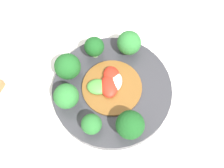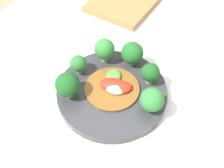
# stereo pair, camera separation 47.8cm
# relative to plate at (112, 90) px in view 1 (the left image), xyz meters

# --- Properties ---
(ground_plane) EXTENTS (8.00, 8.00, 0.00)m
(ground_plane) POSITION_rel_plate_xyz_m (0.05, -0.02, -0.75)
(ground_plane) COLOR #9E8460
(table) EXTENTS (1.18, 0.91, 0.74)m
(table) POSITION_rel_plate_xyz_m (0.05, -0.02, -0.38)
(table) COLOR silver
(table) RESTS_ON ground_plane
(plate) EXTENTS (0.26, 0.26, 0.02)m
(plate) POSITION_rel_plate_xyz_m (0.00, 0.00, 0.00)
(plate) COLOR #333338
(plate) RESTS_ON table
(broccoli_northwest) EXTENTS (0.04, 0.04, 0.06)m
(broccoli_northwest) POSITION_rel_plate_xyz_m (-0.06, 0.07, 0.04)
(broccoli_northwest) COLOR #89B76B
(broccoli_northwest) RESTS_ON plate
(broccoli_north) EXTENTS (0.05, 0.05, 0.06)m
(broccoli_north) POSITION_rel_plate_xyz_m (0.01, 0.10, 0.04)
(broccoli_north) COLOR #70A356
(broccoli_north) RESTS_ON plate
(broccoli_west) EXTENTS (0.06, 0.06, 0.06)m
(broccoli_west) POSITION_rel_plate_xyz_m (-0.10, 0.00, 0.05)
(broccoli_west) COLOR #89B76B
(broccoli_west) RESTS_ON plate
(broccoli_southeast) EXTENTS (0.06, 0.06, 0.07)m
(broccoli_southeast) POSITION_rel_plate_xyz_m (0.06, -0.08, 0.05)
(broccoli_southeast) COLOR #7AAD5B
(broccoli_southeast) RESTS_ON plate
(broccoli_southwest) EXTENTS (0.05, 0.05, 0.07)m
(broccoli_southwest) POSITION_rel_plate_xyz_m (-0.08, -0.06, 0.05)
(broccoli_southwest) COLOR #7AAD5B
(broccoli_southwest) RESTS_ON plate
(broccoli_south) EXTENTS (0.04, 0.04, 0.05)m
(broccoli_south) POSITION_rel_plate_xyz_m (-0.01, -0.10, 0.04)
(broccoli_south) COLOR #70A356
(broccoli_south) RESTS_ON plate
(stirfry_center) EXTENTS (0.13, 0.13, 0.02)m
(stirfry_center) POSITION_rel_plate_xyz_m (-0.00, 0.00, 0.02)
(stirfry_center) COLOR brown
(stirfry_center) RESTS_ON plate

